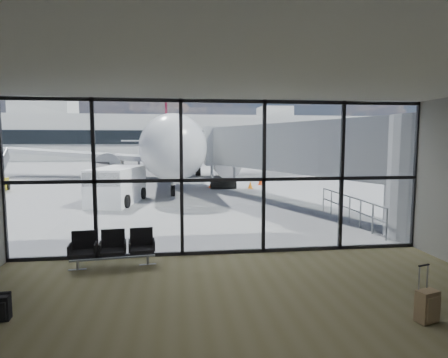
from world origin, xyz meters
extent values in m
plane|color=slate|center=(0.00, 40.00, 0.00)|extent=(220.00, 220.00, 0.00)
cube|color=brown|center=(0.00, -4.00, 0.01)|extent=(12.00, 8.00, 0.01)
cube|color=silver|center=(0.00, -4.00, 4.50)|extent=(12.00, 8.00, 0.02)
cube|color=#ACACA7|center=(0.00, -8.00, 2.25)|extent=(12.00, 0.02, 4.50)
cube|color=white|center=(0.00, 0.00, 2.25)|extent=(12.00, 0.04, 4.50)
cube|color=black|center=(0.00, 0.00, 0.06)|extent=(12.00, 0.12, 0.10)
cube|color=black|center=(0.00, 0.00, 2.20)|extent=(12.00, 0.12, 0.10)
cube|color=black|center=(0.00, 0.00, 4.44)|extent=(12.00, 0.12, 0.10)
cube|color=black|center=(-6.00, 0.00, 2.25)|extent=(0.10, 0.12, 4.50)
cube|color=black|center=(-3.60, 0.00, 2.25)|extent=(0.10, 0.12, 4.50)
cube|color=black|center=(-1.20, 0.00, 2.25)|extent=(0.10, 0.12, 4.50)
cube|color=black|center=(1.20, 0.00, 2.25)|extent=(0.10, 0.12, 4.50)
cube|color=black|center=(3.60, 0.00, 2.25)|extent=(0.10, 0.12, 4.50)
cube|color=black|center=(6.00, 0.00, 2.25)|extent=(0.10, 0.12, 4.50)
cylinder|color=#A3A7A9|center=(7.20, 1.00, 2.10)|extent=(2.80, 2.80, 4.20)
cube|color=#A3A7A9|center=(4.55, 8.00, 3.00)|extent=(7.45, 14.81, 2.40)
cube|color=#A3A7A9|center=(1.90, 15.00, 3.00)|extent=(2.60, 2.20, 2.60)
cylinder|color=gray|center=(1.10, 15.00, 0.90)|extent=(0.20, 0.20, 1.80)
cylinder|color=gray|center=(2.70, 15.00, 0.90)|extent=(0.20, 0.20, 1.80)
cylinder|color=black|center=(1.90, 15.00, 0.25)|extent=(1.80, 0.56, 0.56)
cylinder|color=gray|center=(5.60, 0.80, 0.55)|extent=(0.06, 0.06, 1.10)
cylinder|color=gray|center=(5.60, 1.70, 0.55)|extent=(0.06, 0.06, 1.10)
cylinder|color=gray|center=(5.60, 2.60, 0.55)|extent=(0.06, 0.06, 1.10)
cylinder|color=gray|center=(5.60, 3.50, 0.55)|extent=(0.06, 0.06, 1.10)
cylinder|color=gray|center=(5.60, 4.40, 0.55)|extent=(0.06, 0.06, 1.10)
cylinder|color=gray|center=(5.60, 5.30, 0.55)|extent=(0.06, 0.06, 1.10)
cylinder|color=gray|center=(5.60, 6.20, 0.55)|extent=(0.06, 0.06, 1.10)
cylinder|color=gray|center=(5.60, 3.50, 1.08)|extent=(0.06, 5.40, 0.06)
cylinder|color=gray|center=(5.60, 3.50, 0.60)|extent=(0.06, 5.40, 0.06)
cube|color=#B8B8B2|center=(0.00, 62.00, 4.00)|extent=(80.00, 12.00, 8.00)
cube|color=black|center=(0.00, 55.90, 4.00)|extent=(80.00, 0.20, 2.40)
cube|color=#B8B8B2|center=(-25.00, 62.00, 9.50)|extent=(10.00, 8.00, 3.00)
cube|color=#B8B8B2|center=(18.00, 62.00, 9.00)|extent=(6.00, 6.00, 2.00)
cylinder|color=#382619|center=(-33.00, 72.00, 1.71)|extent=(0.50, 0.50, 3.42)
sphere|color=black|center=(-33.00, 72.00, 5.89)|extent=(6.27, 6.27, 6.27)
cylinder|color=#382619|center=(-27.00, 72.00, 1.35)|extent=(0.50, 0.50, 2.70)
sphere|color=black|center=(-27.00, 72.00, 4.65)|extent=(4.95, 4.95, 4.95)
cylinder|color=#382619|center=(-21.00, 72.00, 1.53)|extent=(0.50, 0.50, 3.06)
sphere|color=black|center=(-21.00, 72.00, 5.27)|extent=(5.61, 5.61, 5.61)
cylinder|color=#382619|center=(-15.00, 72.00, 1.71)|extent=(0.50, 0.50, 3.42)
sphere|color=black|center=(-15.00, 72.00, 5.89)|extent=(6.27, 6.27, 6.27)
cube|color=gray|center=(-3.02, -0.81, 0.25)|extent=(2.17, 0.31, 0.04)
cube|color=black|center=(-3.76, -0.89, 0.44)|extent=(0.67, 0.64, 0.08)
cube|color=black|center=(-3.79, -0.62, 0.69)|extent=(0.62, 0.13, 0.54)
cube|color=black|center=(-3.02, -0.81, 0.44)|extent=(0.67, 0.64, 0.08)
cube|color=black|center=(-3.05, -0.54, 0.69)|extent=(0.62, 0.13, 0.54)
cube|color=black|center=(-2.29, -0.74, 0.44)|extent=(0.67, 0.64, 0.08)
cube|color=black|center=(-2.31, -0.46, 0.69)|extent=(0.62, 0.13, 0.54)
cylinder|color=gray|center=(-3.91, -0.91, 0.12)|extent=(0.06, 0.06, 0.25)
cylinder|color=gray|center=(-2.14, -0.72, 0.12)|extent=(0.06, 0.06, 0.25)
cube|color=black|center=(-4.61, -3.58, 0.23)|extent=(0.36, 0.24, 0.47)
cylinder|color=black|center=(-4.62, -3.47, 0.47)|extent=(0.33, 0.11, 0.09)
cube|color=olive|center=(3.18, -4.64, 0.31)|extent=(0.44, 0.34, 0.58)
cube|color=olive|center=(3.21, -4.76, 0.31)|extent=(0.32, 0.13, 0.43)
cylinder|color=gray|center=(3.04, -4.56, 0.81)|extent=(0.03, 0.03, 0.49)
cylinder|color=gray|center=(3.25, -4.50, 0.81)|extent=(0.03, 0.03, 0.49)
cube|color=black|center=(3.15, -4.53, 1.05)|extent=(0.26, 0.10, 0.02)
cylinder|color=black|center=(3.04, -4.56, 0.03)|extent=(0.05, 0.07, 0.06)
cylinder|color=black|center=(3.25, -4.50, 0.03)|extent=(0.05, 0.07, 0.06)
cylinder|color=silver|center=(-2.03, 24.74, 2.98)|extent=(4.73, 29.90, 3.67)
sphere|color=silver|center=(-1.50, 9.86, 2.98)|extent=(3.67, 3.67, 3.67)
cone|color=silver|center=(-2.65, 42.11, 3.28)|extent=(3.88, 6.08, 3.67)
cube|color=black|center=(-1.52, 10.45, 3.48)|extent=(2.23, 1.27, 0.50)
cube|color=silver|center=(-10.50, 25.43, 2.13)|extent=(15.25, 7.34, 1.18)
cylinder|color=black|center=(-7.15, 23.56, 1.14)|extent=(2.20, 3.45, 2.09)
cube|color=silver|center=(-5.81, 41.50, 3.38)|extent=(5.69, 2.70, 0.18)
cube|color=silver|center=(6.37, 26.03, 2.13)|extent=(15.15, 8.28, 1.18)
cylinder|color=black|center=(3.17, 23.93, 1.14)|extent=(2.20, 3.45, 2.09)
cube|color=silver|center=(0.54, 41.72, 3.38)|extent=(5.73, 3.06, 0.18)
cube|color=#4E0B1C|center=(-2.65, 42.11, 6.55)|extent=(0.43, 3.78, 5.96)
cylinder|color=gray|center=(-1.57, 11.84, 0.70)|extent=(0.20, 0.20, 1.39)
cylinder|color=black|center=(-1.57, 11.84, 0.35)|extent=(0.27, 0.70, 0.70)
cylinder|color=black|center=(-4.83, 25.14, 0.45)|extent=(0.48, 0.97, 0.95)
cylinder|color=black|center=(0.73, 25.34, 0.45)|extent=(0.48, 0.97, 0.95)
cube|color=white|center=(-4.50, 9.77, 0.96)|extent=(2.73, 4.71, 1.92)
cube|color=black|center=(-4.81, 8.17, 1.49)|extent=(2.01, 1.48, 0.67)
cylinder|color=black|center=(-5.72, 8.54, 0.34)|extent=(0.36, 0.71, 0.67)
cylinder|color=black|center=(-3.83, 8.17, 0.34)|extent=(0.36, 0.71, 0.67)
cylinder|color=black|center=(-5.17, 11.37, 0.34)|extent=(0.36, 0.71, 0.67)
cylinder|color=black|center=(-3.28, 11.01, 0.34)|extent=(0.36, 0.71, 0.67)
cube|color=black|center=(-7.34, 19.57, 0.51)|extent=(1.45, 2.86, 0.93)
cube|color=black|center=(-7.40, 20.69, 1.21)|extent=(1.24, 2.38, 0.96)
cylinder|color=black|center=(-7.94, 18.60, 0.23)|extent=(0.21, 0.48, 0.47)
cylinder|color=black|center=(-6.64, 18.67, 0.23)|extent=(0.21, 0.48, 0.47)
cylinder|color=black|center=(-8.04, 20.47, 0.23)|extent=(0.21, 0.48, 0.47)
cylinder|color=black|center=(-6.74, 20.54, 0.23)|extent=(0.21, 0.48, 0.47)
cylinder|color=black|center=(-12.72, 16.21, 0.22)|extent=(0.25, 0.45, 0.43)
cube|color=#E4550C|center=(1.18, 15.82, 0.02)|extent=(0.46, 0.46, 0.03)
cone|color=#E4550C|center=(1.18, 15.82, 0.33)|extent=(0.44, 0.44, 0.66)
cube|color=orange|center=(3.80, 14.96, 0.01)|extent=(0.37, 0.37, 0.03)
cone|color=orange|center=(3.80, 14.96, 0.26)|extent=(0.35, 0.35, 0.52)
cube|color=#FB430D|center=(5.00, 17.00, 0.01)|extent=(0.40, 0.40, 0.03)
cone|color=#FB430D|center=(5.00, 17.00, 0.29)|extent=(0.38, 0.38, 0.57)
camera|label=1|loc=(-1.34, -10.68, 3.31)|focal=30.00mm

